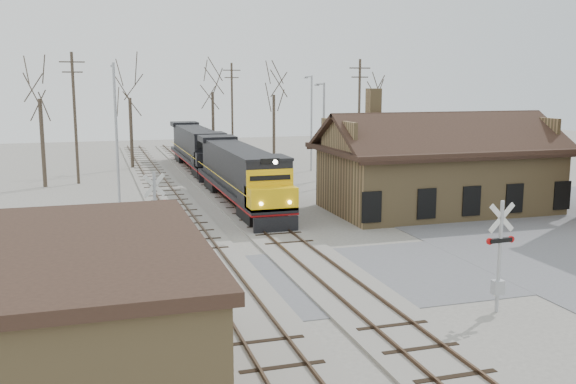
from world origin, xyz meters
The scene contains 20 objects.
ground centered at (0.00, 0.00, 0.00)m, with size 140.00×140.00×0.00m, color #A09A90.
road centered at (0.00, 0.00, 0.01)m, with size 60.00×9.00×0.03m, color #5E5E63.
track_main centered at (0.00, 15.00, 0.07)m, with size 3.40×90.00×0.24m.
track_siding centered at (-4.50, 15.00, 0.07)m, with size 3.40×90.00×0.24m.
depot centered at (11.99, 12.00, 2.41)m, with size 15.20×9.31×7.90m.
locomotive_lead centered at (0.00, 17.13, 2.15)m, with size 2.75×18.42×4.09m.
locomotive_trailing centered at (0.00, 35.83, 2.15)m, with size 2.75×18.42×3.87m.
crossbuck_near centered at (4.40, -5.59, 1.94)m, with size 1.18×0.31×4.14m.
crossbuck_far centered at (-6.87, 4.84, 1.98)m, with size 1.17×0.46×4.25m.
streetlight_a centered at (-7.97, 18.62, 5.31)m, with size 0.25×2.04×9.54m.
streetlight_b centered at (7.87, 22.57, 4.66)m, with size 0.25×2.04×8.26m.
streetlight_c centered at (10.21, 32.29, 4.98)m, with size 0.25×2.04×8.90m.
utility_pole_a centered at (-10.76, 30.40, 5.58)m, with size 2.00×0.24×10.69m.
utility_pole_b centered at (5.56, 45.77, 5.42)m, with size 2.00×0.24×10.38m.
utility_pole_c centered at (13.78, 29.26, 5.40)m, with size 2.00×0.24×10.34m.
tree_a centered at (-13.29, 29.39, 8.16)m, with size 4.68×4.68×11.46m.
tree_b centered at (-5.89, 38.68, 7.93)m, with size 4.55×4.55×11.14m.
tree_c centered at (3.30, 45.27, 8.40)m, with size 4.81×4.81×11.79m.
tree_d centered at (9.00, 40.84, 8.12)m, with size 4.65×4.65×11.40m.
tree_e centered at (20.28, 40.39, 6.87)m, with size 3.94×3.94×9.65m.
Camera 1 is at (-9.47, -24.81, 8.32)m, focal length 40.00 mm.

